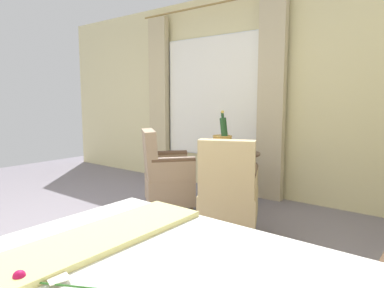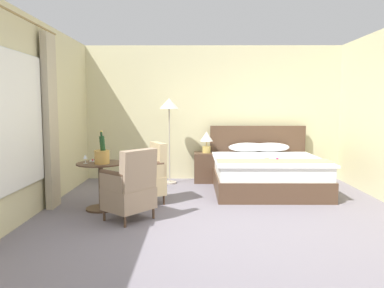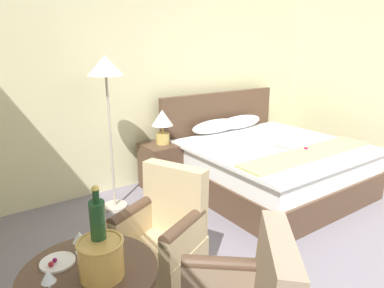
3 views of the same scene
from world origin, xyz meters
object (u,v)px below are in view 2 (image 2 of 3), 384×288
(nightstand, at_px, (206,167))
(bedside_lamp, at_px, (207,139))
(champagne_bucket, at_px, (102,155))
(snack_plate, at_px, (95,161))
(wine_glass_near_bucket, at_px, (105,155))
(bed, at_px, (266,172))
(side_table_round, at_px, (101,182))
(armchair_facing_bed, at_px, (131,188))
(armchair_by_window, at_px, (149,176))
(wine_glass_near_edge, at_px, (85,157))
(floor_lamp_brass, at_px, (169,111))

(nightstand, relative_size, bedside_lamp, 1.39)
(champagne_bucket, height_order, snack_plate, champagne_bucket)
(champagne_bucket, distance_m, wine_glass_near_bucket, 0.26)
(bed, height_order, side_table_round, bed)
(wine_glass_near_bucket, height_order, armchair_facing_bed, armchair_facing_bed)
(nightstand, xyz_separation_m, bedside_lamp, (-0.00, 0.00, 0.58))
(side_table_round, bearing_deg, snack_plate, 126.60)
(bed, height_order, bedside_lamp, bed)
(champagne_bucket, bearing_deg, bed, 27.49)
(snack_plate, bearing_deg, wine_glass_near_bucket, 12.01)
(armchair_by_window, height_order, armchair_facing_bed, armchair_facing_bed)
(nightstand, xyz_separation_m, wine_glass_near_edge, (-1.85, -2.16, 0.50))
(champagne_bucket, relative_size, armchair_by_window, 0.51)
(armchair_by_window, bearing_deg, bedside_lamp, 59.71)
(bedside_lamp, xyz_separation_m, champagne_bucket, (-1.61, -2.16, -0.04))
(bedside_lamp, height_order, side_table_round, bedside_lamp)
(floor_lamp_brass, xyz_separation_m, armchair_facing_bed, (-0.36, -2.46, -1.02))
(floor_lamp_brass, distance_m, snack_plate, 2.17)
(snack_plate, xyz_separation_m, armchair_facing_bed, (0.65, -0.69, -0.27))
(bed, bearing_deg, snack_plate, -157.68)
(floor_lamp_brass, height_order, champagne_bucket, floor_lamp_brass)
(side_table_round, distance_m, armchair_by_window, 0.78)
(snack_plate, distance_m, armchair_facing_bed, 0.99)
(snack_plate, bearing_deg, bedside_lamp, 47.54)
(nightstand, relative_size, side_table_round, 0.85)
(floor_lamp_brass, xyz_separation_m, wine_glass_near_bucket, (-0.88, -1.74, -0.66))
(floor_lamp_brass, bearing_deg, champagne_bucket, -113.24)
(bed, xyz_separation_m, side_table_round, (-2.72, -1.32, 0.07))
(champagne_bucket, relative_size, wine_glass_near_bucket, 3.84)
(floor_lamp_brass, relative_size, armchair_by_window, 1.76)
(side_table_round, xyz_separation_m, wine_glass_near_edge, (-0.20, -0.07, 0.39))
(floor_lamp_brass, xyz_separation_m, snack_plate, (-1.02, -1.77, -0.74))
(nightstand, relative_size, armchair_facing_bed, 0.61)
(bed, relative_size, wine_glass_near_edge, 15.40)
(bed, relative_size, floor_lamp_brass, 1.20)
(bed, xyz_separation_m, champagne_bucket, (-2.68, -1.39, 0.50))
(side_table_round, height_order, snack_plate, snack_plate)
(bedside_lamp, xyz_separation_m, side_table_round, (-1.65, -2.09, -0.46))
(bedside_lamp, xyz_separation_m, wine_glass_near_edge, (-1.85, -2.16, -0.08))
(champagne_bucket, distance_m, armchair_facing_bed, 0.79)
(side_table_round, xyz_separation_m, champagne_bucket, (0.05, -0.07, 0.43))
(bed, distance_m, champagne_bucket, 3.06)
(armchair_facing_bed, bearing_deg, champagne_bucket, 136.73)
(side_table_round, relative_size, champagne_bucket, 1.45)
(floor_lamp_brass, bearing_deg, armchair_facing_bed, -98.42)
(nightstand, height_order, wine_glass_near_edge, wine_glass_near_edge)
(side_table_round, bearing_deg, wine_glass_near_edge, -160.89)
(side_table_round, distance_m, wine_glass_near_bucket, 0.43)
(side_table_round, distance_m, snack_plate, 0.36)
(wine_glass_near_bucket, xyz_separation_m, armchair_by_window, (0.65, 0.22, -0.36))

